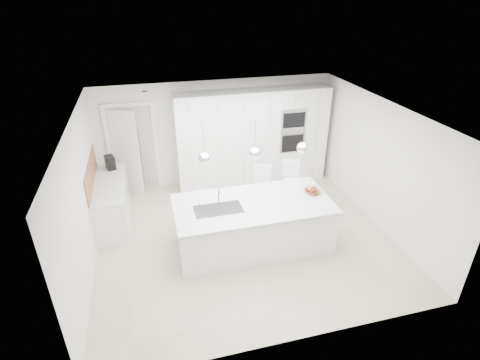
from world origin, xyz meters
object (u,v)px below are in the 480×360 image
object	(u,v)px
fruit_bowl	(312,191)
bar_stool_left	(264,193)
bar_stool_right	(292,188)
espresso_machine	(110,162)
island_base	(253,226)

from	to	relation	value
fruit_bowl	bar_stool_left	world-z (taller)	bar_stool_left
bar_stool_right	espresso_machine	bearing A→B (deg)	174.83
island_base	fruit_bowl	distance (m)	1.29
espresso_machine	bar_stool_left	size ratio (longest dim) A/B	0.25
espresso_machine	bar_stool_right	world-z (taller)	espresso_machine
bar_stool_left	bar_stool_right	world-z (taller)	bar_stool_right
island_base	bar_stool_left	bearing A→B (deg)	61.30
espresso_machine	bar_stool_right	distance (m)	3.89
bar_stool_left	island_base	bearing A→B (deg)	-104.21
fruit_bowl	bar_stool_left	xyz separation A→B (m)	(-0.67, 0.80, -0.37)
fruit_bowl	bar_stool_right	bearing A→B (deg)	92.96
island_base	bar_stool_right	distance (m)	1.48
fruit_bowl	bar_stool_right	size ratio (longest dim) A/B	0.25
fruit_bowl	bar_stool_right	distance (m)	0.90
espresso_machine	island_base	bearing A→B (deg)	-57.35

